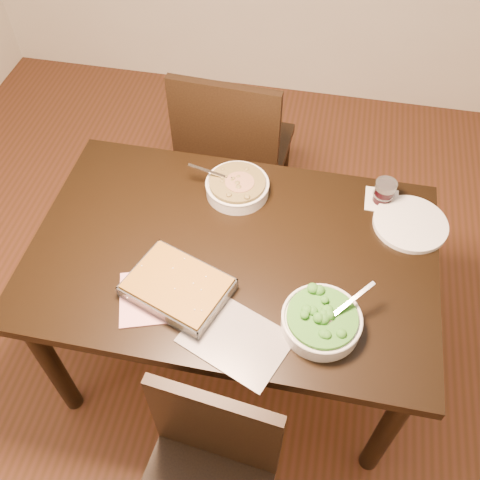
{
  "coord_description": "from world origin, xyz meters",
  "views": [
    {
      "loc": [
        0.25,
        -1.1,
        2.21
      ],
      "look_at": [
        0.02,
        0.01,
        0.8
      ],
      "focal_mm": 40.0,
      "sensor_mm": 36.0,
      "label": 1
    }
  ],
  "objects_px": {
    "broccoli_bowl": "(321,321)",
    "dinner_plate": "(410,224)",
    "chair_far": "(233,150)",
    "stew_bowl": "(237,186)",
    "baking_dish": "(178,287)",
    "chair_near": "(206,478)",
    "table": "(233,266)",
    "wine_tumbler": "(384,191)"
  },
  "relations": [
    {
      "from": "broccoli_bowl",
      "to": "dinner_plate",
      "type": "xyz_separation_m",
      "value": [
        0.27,
        0.47,
        -0.02
      ]
    },
    {
      "from": "dinner_plate",
      "to": "chair_far",
      "type": "height_order",
      "value": "chair_far"
    },
    {
      "from": "dinner_plate",
      "to": "stew_bowl",
      "type": "bearing_deg",
      "value": 176.68
    },
    {
      "from": "stew_bowl",
      "to": "broccoli_bowl",
      "type": "distance_m",
      "value": 0.63
    },
    {
      "from": "baking_dish",
      "to": "chair_far",
      "type": "xyz_separation_m",
      "value": [
        -0.01,
        0.92,
        -0.22
      ]
    },
    {
      "from": "dinner_plate",
      "to": "chair_far",
      "type": "xyz_separation_m",
      "value": [
        -0.75,
        0.48,
        -0.2
      ]
    },
    {
      "from": "chair_near",
      "to": "chair_far",
      "type": "height_order",
      "value": "chair_far"
    },
    {
      "from": "broccoli_bowl",
      "to": "baking_dish",
      "type": "height_order",
      "value": "broccoli_bowl"
    },
    {
      "from": "dinner_plate",
      "to": "chair_far",
      "type": "bearing_deg",
      "value": 147.4
    },
    {
      "from": "chair_near",
      "to": "chair_far",
      "type": "bearing_deg",
      "value": 104.84
    },
    {
      "from": "table",
      "to": "chair_far",
      "type": "bearing_deg",
      "value": 101.98
    },
    {
      "from": "wine_tumbler",
      "to": "broccoli_bowl",
      "type": "bearing_deg",
      "value": -106.29
    },
    {
      "from": "table",
      "to": "chair_far",
      "type": "height_order",
      "value": "chair_far"
    },
    {
      "from": "baking_dish",
      "to": "chair_near",
      "type": "height_order",
      "value": "chair_near"
    },
    {
      "from": "chair_far",
      "to": "stew_bowl",
      "type": "bearing_deg",
      "value": 107.65
    },
    {
      "from": "stew_bowl",
      "to": "wine_tumbler",
      "type": "distance_m",
      "value": 0.54
    },
    {
      "from": "broccoli_bowl",
      "to": "chair_far",
      "type": "height_order",
      "value": "chair_far"
    },
    {
      "from": "stew_bowl",
      "to": "baking_dish",
      "type": "bearing_deg",
      "value": -101.63
    },
    {
      "from": "table",
      "to": "chair_near",
      "type": "height_order",
      "value": "chair_near"
    },
    {
      "from": "table",
      "to": "broccoli_bowl",
      "type": "xyz_separation_m",
      "value": [
        0.33,
        -0.24,
        0.13
      ]
    },
    {
      "from": "wine_tumbler",
      "to": "table",
      "type": "bearing_deg",
      "value": -145.66
    },
    {
      "from": "wine_tumbler",
      "to": "dinner_plate",
      "type": "relative_size",
      "value": 0.33
    },
    {
      "from": "broccoli_bowl",
      "to": "dinner_plate",
      "type": "relative_size",
      "value": 0.94
    },
    {
      "from": "wine_tumbler",
      "to": "dinner_plate",
      "type": "xyz_separation_m",
      "value": [
        0.1,
        -0.1,
        -0.04
      ]
    },
    {
      "from": "table",
      "to": "broccoli_bowl",
      "type": "bearing_deg",
      "value": -35.87
    },
    {
      "from": "wine_tumbler",
      "to": "chair_far",
      "type": "bearing_deg",
      "value": 149.84
    },
    {
      "from": "chair_near",
      "to": "table",
      "type": "bearing_deg",
      "value": 101.05
    },
    {
      "from": "broccoli_bowl",
      "to": "chair_far",
      "type": "bearing_deg",
      "value": 116.73
    },
    {
      "from": "broccoli_bowl",
      "to": "chair_far",
      "type": "xyz_separation_m",
      "value": [
        -0.48,
        0.95,
        -0.23
      ]
    },
    {
      "from": "chair_far",
      "to": "dinner_plate",
      "type": "bearing_deg",
      "value": 150.8
    },
    {
      "from": "table",
      "to": "chair_near",
      "type": "distance_m",
      "value": 0.7
    },
    {
      "from": "table",
      "to": "chair_far",
      "type": "relative_size",
      "value": 1.41
    },
    {
      "from": "baking_dish",
      "to": "chair_far",
      "type": "bearing_deg",
      "value": 110.83
    },
    {
      "from": "broccoli_bowl",
      "to": "stew_bowl",
      "type": "bearing_deg",
      "value": 125.77
    },
    {
      "from": "broccoli_bowl",
      "to": "chair_far",
      "type": "distance_m",
      "value": 1.09
    },
    {
      "from": "stew_bowl",
      "to": "dinner_plate",
      "type": "height_order",
      "value": "stew_bowl"
    },
    {
      "from": "table",
      "to": "wine_tumbler",
      "type": "xyz_separation_m",
      "value": [
        0.5,
        0.34,
        0.14
      ]
    },
    {
      "from": "table",
      "to": "broccoli_bowl",
      "type": "distance_m",
      "value": 0.43
    },
    {
      "from": "baking_dish",
      "to": "wine_tumbler",
      "type": "height_order",
      "value": "wine_tumbler"
    },
    {
      "from": "broccoli_bowl",
      "to": "dinner_plate",
      "type": "height_order",
      "value": "broccoli_bowl"
    },
    {
      "from": "chair_far",
      "to": "broccoli_bowl",
      "type": "bearing_deg",
      "value": 120.12
    },
    {
      "from": "chair_far",
      "to": "wine_tumbler",
      "type": "bearing_deg",
      "value": 153.23
    }
  ]
}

